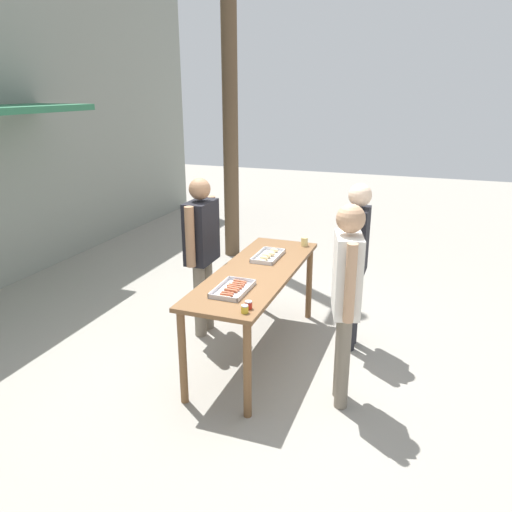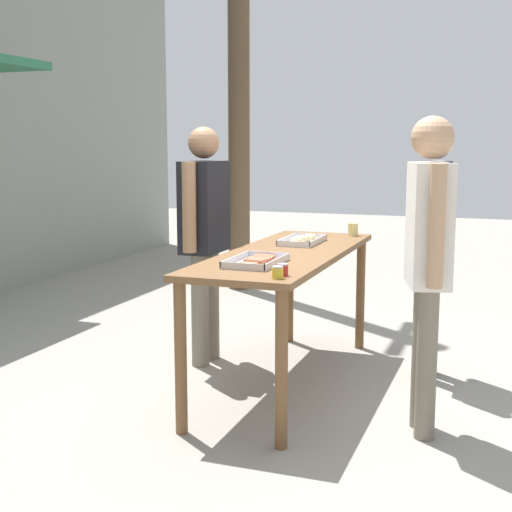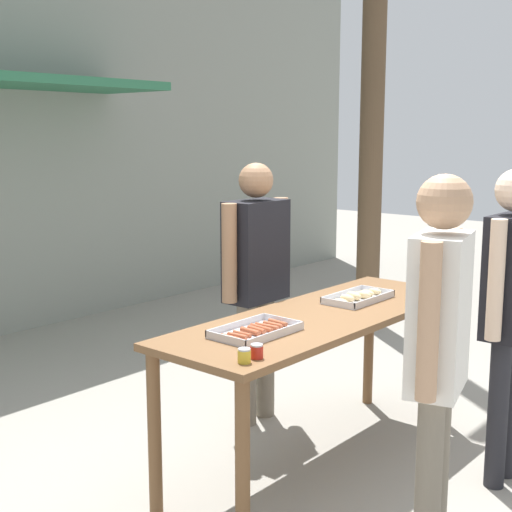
# 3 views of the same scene
# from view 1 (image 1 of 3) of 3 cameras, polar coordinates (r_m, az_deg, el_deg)

# --- Properties ---
(ground_plane) EXTENTS (24.00, 24.00, 0.00)m
(ground_plane) POSITION_cam_1_polar(r_m,az_deg,el_deg) (5.35, -0.00, -10.98)
(ground_plane) COLOR gray
(serving_table) EXTENTS (2.19, 0.73, 0.93)m
(serving_table) POSITION_cam_1_polar(r_m,az_deg,el_deg) (5.00, -0.00, -2.92)
(serving_table) COLOR brown
(serving_table) RESTS_ON ground
(food_tray_sausages) EXTENTS (0.46, 0.28, 0.04)m
(food_tray_sausages) POSITION_cam_1_polar(r_m,az_deg,el_deg) (4.47, -2.67, -3.84)
(food_tray_sausages) COLOR silver
(food_tray_sausages) RESTS_ON serving_table
(food_tray_buns) EXTENTS (0.47, 0.25, 0.06)m
(food_tray_buns) POSITION_cam_1_polar(r_m,az_deg,el_deg) (5.32, 1.38, 0.03)
(food_tray_buns) COLOR silver
(food_tray_buns) RESTS_ON serving_table
(condiment_jar_mustard) EXTENTS (0.06, 0.06, 0.07)m
(condiment_jar_mustard) POSITION_cam_1_polar(r_m,az_deg,el_deg) (4.03, -1.31, -6.09)
(condiment_jar_mustard) COLOR gold
(condiment_jar_mustard) RESTS_ON serving_table
(condiment_jar_ketchup) EXTENTS (0.06, 0.06, 0.07)m
(condiment_jar_ketchup) POSITION_cam_1_polar(r_m,az_deg,el_deg) (4.11, -0.86, -5.61)
(condiment_jar_ketchup) COLOR #B22319
(condiment_jar_ketchup) RESTS_ON serving_table
(beer_cup) EXTENTS (0.08, 0.08, 0.10)m
(beer_cup) POSITION_cam_1_polar(r_m,az_deg,el_deg) (5.74, 5.56, 1.64)
(beer_cup) COLOR #DBC67A
(beer_cup) RESTS_ON serving_table
(person_server_behind_table) EXTENTS (0.63, 0.24, 1.76)m
(person_server_behind_table) POSITION_cam_1_polar(r_m,az_deg,el_deg) (5.42, -6.23, 1.41)
(person_server_behind_table) COLOR #756B5B
(person_server_behind_table) RESTS_ON ground
(person_customer_holding_hotdog) EXTENTS (0.54, 0.30, 1.79)m
(person_customer_holding_hotdog) POSITION_cam_1_polar(r_m,az_deg,el_deg) (4.18, 10.29, -3.59)
(person_customer_holding_hotdog) COLOR #756B5B
(person_customer_holding_hotdog) RESTS_ON ground
(person_customer_with_cup) EXTENTS (0.53, 0.23, 1.77)m
(person_customer_with_cup) POSITION_cam_1_polar(r_m,az_deg,el_deg) (5.16, 11.40, 0.54)
(person_customer_with_cup) COLOR #232328
(person_customer_with_cup) RESTS_ON ground
(utility_pole) EXTENTS (1.10, 0.24, 6.74)m
(utility_pole) POSITION_cam_1_polar(r_m,az_deg,el_deg) (8.00, -3.12, 24.34)
(utility_pole) COLOR brown
(utility_pole) RESTS_ON ground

